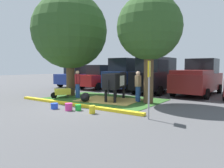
{
  "coord_description": "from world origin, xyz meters",
  "views": [
    {
      "loc": [
        6.83,
        -7.51,
        1.86
      ],
      "look_at": [
        -0.0,
        2.15,
        0.9
      ],
      "focal_mm": 33.99,
      "sensor_mm": 36.0,
      "label": 1
    }
  ],
  "objects": [
    {
      "name": "ground_plane",
      "position": [
        0.0,
        0.0,
        0.0
      ],
      "size": [
        80.0,
        80.0,
        0.0
      ],
      "primitive_type": "plane",
      "color": "#4C4C4F"
    },
    {
      "name": "pickup_truck_maroon",
      "position": [
        3.4,
        7.28,
        1.11
      ],
      "size": [
        2.38,
        5.48,
        2.42
      ],
      "color": "maroon",
      "rests_on": "ground"
    },
    {
      "name": "suv_black",
      "position": [
        0.68,
        6.73,
        1.27
      ],
      "size": [
        2.26,
        4.67,
        2.52
      ],
      "color": "black",
      "rests_on": "ground"
    },
    {
      "name": "parking_sign",
      "position": [
        3.61,
        -0.71,
        1.46
      ],
      "size": [
        0.17,
        0.43,
        2.07
      ],
      "color": "#99999E",
      "rests_on": "ground"
    },
    {
      "name": "cow_holstein",
      "position": [
        0.25,
        2.15,
        1.09
      ],
      "size": [
        1.36,
        3.06,
        1.54
      ],
      "color": "black",
      "rests_on": "ground"
    },
    {
      "name": "hay_bedding",
      "position": [
        -0.0,
        1.85,
        0.03
      ],
      "size": [
        3.48,
        2.79,
        0.04
      ],
      "primitive_type": "cube",
      "rotation": [
        0.0,
        0.0,
        0.13
      ],
      "color": "tan",
      "rests_on": "ground"
    },
    {
      "name": "suv_dark_grey",
      "position": [
        -1.88,
        7.1,
        1.27
      ],
      "size": [
        2.26,
        4.67,
        2.52
      ],
      "color": "navy",
      "rests_on": "ground"
    },
    {
      "name": "sedan_blue",
      "position": [
        -7.45,
        7.1,
        0.98
      ],
      "size": [
        2.16,
        4.47,
        2.02
      ],
      "color": "navy",
      "rests_on": "ground"
    },
    {
      "name": "shade_tree_left",
      "position": [
        -3.26,
        2.1,
        4.11
      ],
      "size": [
        4.75,
        4.75,
        6.51
      ],
      "color": "brown",
      "rests_on": "ground"
    },
    {
      "name": "person_visitor_near",
      "position": [
        1.53,
        2.36,
        0.87
      ],
      "size": [
        0.34,
        0.48,
        1.63
      ],
      "color": "#23478C",
      "rests_on": "ground"
    },
    {
      "name": "sedan_red",
      "position": [
        -4.44,
        6.81,
        0.98
      ],
      "size": [
        2.16,
        4.47,
        2.02
      ],
      "color": "red",
      "rests_on": "ground"
    },
    {
      "name": "bucket_pink",
      "position": [
        0.18,
        -1.3,
        0.17
      ],
      "size": [
        0.34,
        0.34,
        0.32
      ],
      "color": "#EA3893",
      "rests_on": "ground"
    },
    {
      "name": "bucket_blue",
      "position": [
        -0.61,
        -1.42,
        0.13
      ],
      "size": [
        0.34,
        0.34,
        0.26
      ],
      "color": "blue",
      "rests_on": "ground"
    },
    {
      "name": "bucket_yellow",
      "position": [
        1.37,
        -1.16,
        0.17
      ],
      "size": [
        0.27,
        0.27,
        0.32
      ],
      "color": "yellow",
      "rests_on": "ground"
    },
    {
      "name": "curb_yellow",
      "position": [
        -0.55,
        -0.38,
        0.06
      ],
      "size": [
        7.71,
        0.24,
        0.12
      ],
      "primitive_type": "cube",
      "color": "yellow",
      "rests_on": "ground"
    },
    {
      "name": "bucket_green",
      "position": [
        0.5,
        -1.06,
        0.13
      ],
      "size": [
        0.28,
        0.28,
        0.25
      ],
      "color": "green",
      "rests_on": "ground"
    },
    {
      "name": "person_handler",
      "position": [
        -2.14,
        1.6,
        0.88
      ],
      "size": [
        0.34,
        0.52,
        1.64
      ],
      "color": "#23478C",
      "rests_on": "ground"
    },
    {
      "name": "calf_lying",
      "position": [
        -0.86,
        0.86,
        0.24
      ],
      "size": [
        1.05,
        1.24,
        0.48
      ],
      "color": "black",
      "rests_on": "ground"
    },
    {
      "name": "wheelbarrow",
      "position": [
        -2.87,
        1.02,
        0.39
      ],
      "size": [
        1.21,
        1.48,
        0.63
      ],
      "color": "gold",
      "rests_on": "ground"
    },
    {
      "name": "shade_tree_right",
      "position": [
        2.15,
        2.31,
        3.78
      ],
      "size": [
        3.26,
        3.26,
        5.45
      ],
      "color": "brown",
      "rests_on": "ground"
    },
    {
      "name": "grass_island",
      "position": [
        -0.55,
        1.94,
        0.01
      ],
      "size": [
        6.51,
        4.34,
        0.02
      ],
      "primitive_type": "cube",
      "color": "#2D5B23",
      "rests_on": "ground"
    }
  ]
}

